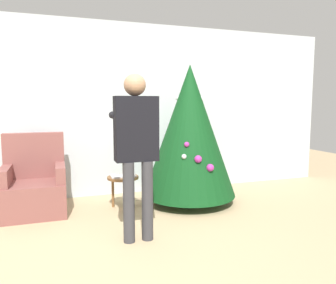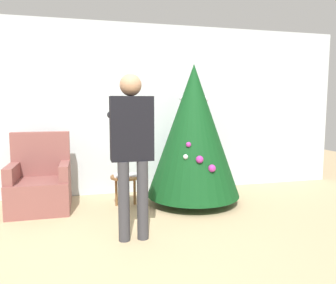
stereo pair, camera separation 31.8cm
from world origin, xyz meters
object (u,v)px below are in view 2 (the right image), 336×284
object	(u,v)px
armchair	(40,184)
side_stool	(126,180)
christmas_tree	(193,131)
person_standing	(132,141)

from	to	relation	value
armchair	side_stool	bearing A→B (deg)	-7.78
christmas_tree	armchair	bearing A→B (deg)	174.72
christmas_tree	armchair	distance (m)	2.24
armchair	person_standing	xyz separation A→B (m)	(1.08, -1.25, 0.71)
christmas_tree	person_standing	distance (m)	1.48
armchair	side_stool	size ratio (longest dim) A/B	2.37
person_standing	christmas_tree	bearing A→B (deg)	45.52
armchair	person_standing	size ratio (longest dim) A/B	0.60
person_standing	armchair	bearing A→B (deg)	130.87
christmas_tree	person_standing	xyz separation A→B (m)	(-1.04, -1.06, -0.00)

